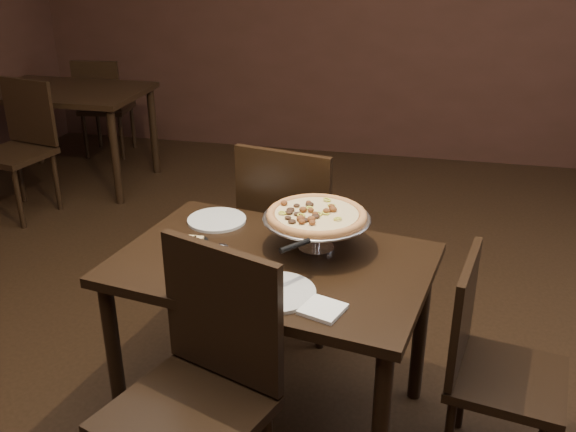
# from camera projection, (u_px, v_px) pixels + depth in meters

# --- Properties ---
(room) EXTENTS (6.04, 7.04, 2.84)m
(room) POSITION_uv_depth(u_px,v_px,m) (282.00, 83.00, 2.25)
(room) COLOR black
(room) RESTS_ON ground
(dining_table) EXTENTS (1.30, 0.97, 0.74)m
(dining_table) POSITION_uv_depth(u_px,v_px,m) (273.00, 282.00, 2.49)
(dining_table) COLOR black
(dining_table) RESTS_ON ground
(background_table) EXTENTS (1.22, 0.81, 0.76)m
(background_table) POSITION_uv_depth(u_px,v_px,m) (67.00, 102.00, 5.01)
(background_table) COLOR black
(background_table) RESTS_ON ground
(pizza_stand) EXTENTS (0.42, 0.42, 0.17)m
(pizza_stand) POSITION_uv_depth(u_px,v_px,m) (317.00, 216.00, 2.49)
(pizza_stand) COLOR silver
(pizza_stand) RESTS_ON dining_table
(parmesan_shaker) EXTENTS (0.05, 0.05, 0.09)m
(parmesan_shaker) POSITION_uv_depth(u_px,v_px,m) (222.00, 256.00, 2.39)
(parmesan_shaker) COLOR beige
(parmesan_shaker) RESTS_ON dining_table
(pepper_flake_shaker) EXTENTS (0.06, 0.06, 0.11)m
(pepper_flake_shaker) POSITION_uv_depth(u_px,v_px,m) (206.00, 267.00, 2.29)
(pepper_flake_shaker) COLOR maroon
(pepper_flake_shaker) RESTS_ON dining_table
(packet_caddy) EXTENTS (0.10, 0.10, 0.07)m
(packet_caddy) POSITION_uv_depth(u_px,v_px,m) (196.00, 247.00, 2.49)
(packet_caddy) COLOR black
(packet_caddy) RESTS_ON dining_table
(napkin_stack) EXTENTS (0.17, 0.17, 0.01)m
(napkin_stack) POSITION_uv_depth(u_px,v_px,m) (323.00, 309.00, 2.12)
(napkin_stack) COLOR white
(napkin_stack) RESTS_ON dining_table
(plate_left) EXTENTS (0.25, 0.25, 0.01)m
(plate_left) POSITION_uv_depth(u_px,v_px,m) (217.00, 220.00, 2.78)
(plate_left) COLOR silver
(plate_left) RESTS_ON dining_table
(plate_near) EXTENTS (0.28, 0.28, 0.01)m
(plate_near) POSITION_uv_depth(u_px,v_px,m) (277.00, 292.00, 2.22)
(plate_near) COLOR silver
(plate_near) RESTS_ON dining_table
(serving_spatula) EXTENTS (0.17, 0.17, 0.03)m
(serving_spatula) POSITION_uv_depth(u_px,v_px,m) (295.00, 246.00, 2.25)
(serving_spatula) COLOR silver
(serving_spatula) RESTS_ON pizza_stand
(chair_far) EXTENTS (0.55, 0.55, 1.00)m
(chair_far) POSITION_uv_depth(u_px,v_px,m) (294.00, 232.00, 3.13)
(chair_far) COLOR black
(chair_far) RESTS_ON ground
(chair_near) EXTENTS (0.59, 0.59, 0.99)m
(chair_near) POSITION_uv_depth(u_px,v_px,m) (200.00, 385.00, 2.09)
(chair_near) COLOR black
(chair_near) RESTS_ON ground
(chair_side) EXTENTS (0.47, 0.47, 0.86)m
(chair_side) POSITION_uv_depth(u_px,v_px,m) (490.00, 361.00, 2.32)
(chair_side) COLOR black
(chair_side) RESTS_ON ground
(bg_chair_far) EXTENTS (0.46, 0.46, 0.88)m
(bg_chair_far) POSITION_uv_depth(u_px,v_px,m) (103.00, 104.00, 5.70)
(bg_chair_far) COLOR black
(bg_chair_far) RESTS_ON ground
(bg_chair_near) EXTENTS (0.53, 0.53, 0.95)m
(bg_chair_near) POSITION_uv_depth(u_px,v_px,m) (20.00, 143.00, 4.53)
(bg_chair_near) COLOR black
(bg_chair_near) RESTS_ON ground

